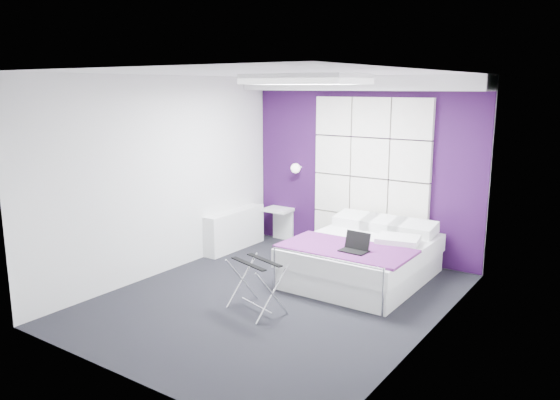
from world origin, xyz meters
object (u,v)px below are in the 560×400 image
bed (363,258)px  laptop (356,247)px  nightstand (278,210)px  wall_lamp (297,168)px  radiator (235,230)px  luggage_rack (257,286)px

bed → laptop: 0.63m
bed → nightstand: 2.10m
nightstand → wall_lamp: bearing=7.0°
bed → laptop: size_ratio=5.99×
bed → radiator: bearing=176.9°
luggage_rack → nightstand: bearing=137.0°
luggage_rack → laptop: size_ratio=1.83×
radiator → laptop: laptop is taller
bed → nightstand: (-1.91, 0.84, 0.24)m
bed → nightstand: bearing=156.3°
luggage_rack → laptop: 1.30m
nightstand → laptop: (2.07, -1.36, 0.07)m
bed → luggage_rack: bearing=-107.8°
wall_lamp → luggage_rack: (1.07, -2.48, -0.93)m
radiator → luggage_rack: size_ratio=2.05×
radiator → nightstand: size_ratio=2.81×
wall_lamp → laptop: bearing=-38.9°
radiator → bed: size_ratio=0.63×
nightstand → luggage_rack: bearing=-60.1°
luggage_rack → laptop: laptop is taller
nightstand → radiator: bearing=-113.5°
radiator → bed: 2.23m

